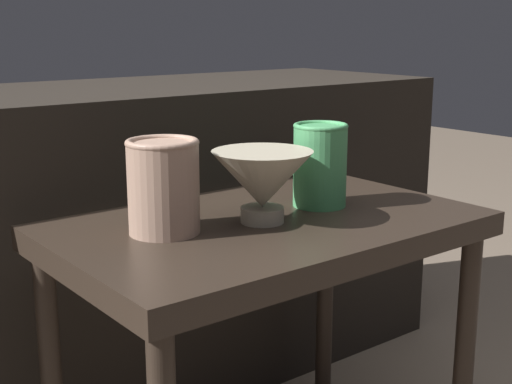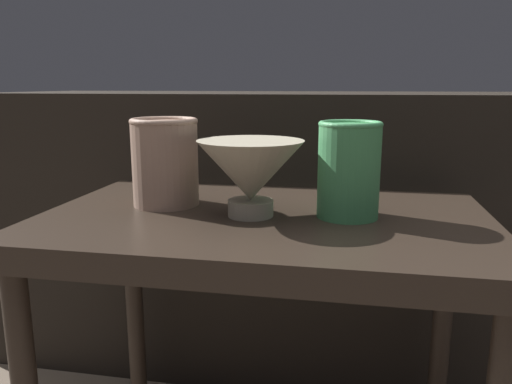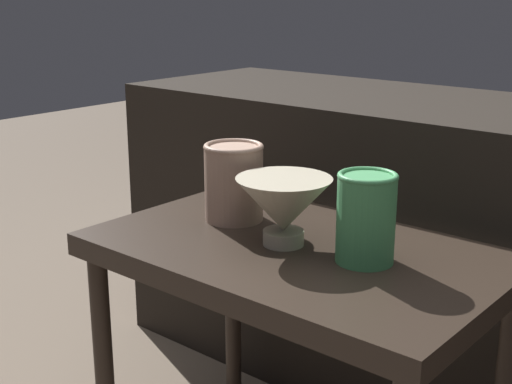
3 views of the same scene
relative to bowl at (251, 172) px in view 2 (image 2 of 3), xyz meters
name	(u,v)px [view 2 (image 2 of 3)]	position (x,y,z in m)	size (l,w,h in m)	color
table	(264,252)	(0.02, 0.01, -0.13)	(0.70, 0.44, 0.51)	#2D231C
couch_backdrop	(298,225)	(0.02, 0.54, -0.23)	(1.54, 0.50, 0.69)	black
bowl	(251,172)	(0.00, 0.00, 0.00)	(0.16, 0.16, 0.12)	#B2A88E
vase_textured_left	(165,160)	(-0.16, 0.05, 0.01)	(0.11, 0.11, 0.15)	tan
vase_colorful_right	(349,168)	(0.15, 0.02, 0.01)	(0.10, 0.10, 0.15)	#47995B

